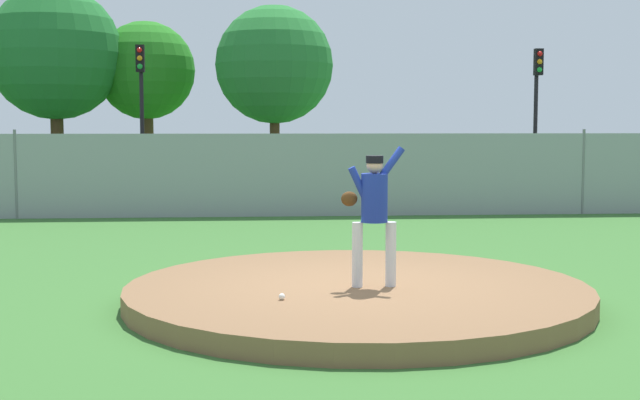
% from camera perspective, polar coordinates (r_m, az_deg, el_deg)
% --- Properties ---
extents(ground_plane, '(80.00, 80.00, 0.00)m').
position_cam_1_polar(ground_plane, '(16.55, -0.02, -2.58)').
color(ground_plane, '#386B2D').
extents(asphalt_strip, '(44.00, 7.00, 0.01)m').
position_cam_1_polar(asphalt_strip, '(24.98, -1.53, 0.03)').
color(asphalt_strip, '#2B2B2D').
rests_on(asphalt_strip, ground_plane).
extents(pitchers_mound, '(5.72, 5.72, 0.24)m').
position_cam_1_polar(pitchers_mound, '(10.63, 2.50, -6.27)').
color(pitchers_mound, brown).
rests_on(pitchers_mound, ground_plane).
extents(pitcher_youth, '(0.77, 0.32, 1.71)m').
position_cam_1_polar(pitcher_youth, '(10.33, 3.59, -0.42)').
color(pitcher_youth, silver).
rests_on(pitcher_youth, pitchers_mound).
extents(baseball, '(0.07, 0.07, 0.07)m').
position_cam_1_polar(baseball, '(9.67, -2.56, -6.47)').
color(baseball, white).
rests_on(baseball, pitchers_mound).
extents(chainlink_fence, '(34.07, 0.07, 2.08)m').
position_cam_1_polar(chainlink_fence, '(20.42, -0.89, 1.68)').
color(chainlink_fence, gray).
rests_on(chainlink_fence, ground_plane).
extents(parked_car_champagne, '(1.93, 4.39, 1.79)m').
position_cam_1_polar(parked_car_champagne, '(26.76, 18.06, 1.93)').
color(parked_car_champagne, tan).
rests_on(parked_car_champagne, ground_plane).
extents(parked_car_red, '(2.04, 4.25, 1.72)m').
position_cam_1_polar(parked_car_red, '(24.72, -7.56, 1.81)').
color(parked_car_red, '#A81919').
rests_on(parked_car_red, ground_plane).
extents(parked_car_burgundy, '(1.94, 4.76, 1.74)m').
position_cam_1_polar(parked_car_burgundy, '(25.16, 4.48, 1.94)').
color(parked_car_burgundy, maroon).
rests_on(parked_car_burgundy, ground_plane).
extents(parked_car_silver, '(1.97, 4.50, 1.80)m').
position_cam_1_polar(parked_car_silver, '(26.09, 10.89, 2.03)').
color(parked_car_silver, '#B7BABF').
rests_on(parked_car_silver, ground_plane).
extents(parked_car_charcoal, '(2.11, 4.79, 1.73)m').
position_cam_1_polar(parked_car_charcoal, '(24.73, -13.96, 1.75)').
color(parked_car_charcoal, '#232328').
rests_on(parked_car_charcoal, ground_plane).
extents(traffic_light_near, '(0.28, 0.46, 4.83)m').
position_cam_1_polar(traffic_light_near, '(29.43, -11.86, 7.13)').
color(traffic_light_near, black).
rests_on(traffic_light_near, ground_plane).
extents(traffic_light_far, '(0.28, 0.46, 4.77)m').
position_cam_1_polar(traffic_light_far, '(30.49, 14.29, 6.93)').
color(traffic_light_far, black).
rests_on(traffic_light_far, ground_plane).
extents(tree_slender_far, '(5.14, 5.14, 7.50)m').
position_cam_1_polar(tree_slender_far, '(34.94, -17.27, 9.32)').
color(tree_slender_far, '#4C331E').
rests_on(tree_slender_far, ground_plane).
extents(tree_tall_centre, '(3.94, 3.94, 6.33)m').
position_cam_1_polar(tree_tall_centre, '(35.44, -11.55, 8.42)').
color(tree_tall_centre, '#4C331E').
rests_on(tree_tall_centre, ground_plane).
extents(tree_broad_right, '(4.50, 4.50, 6.71)m').
position_cam_1_polar(tree_broad_right, '(32.96, -3.07, 8.99)').
color(tree_broad_right, '#4C331E').
rests_on(tree_broad_right, ground_plane).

